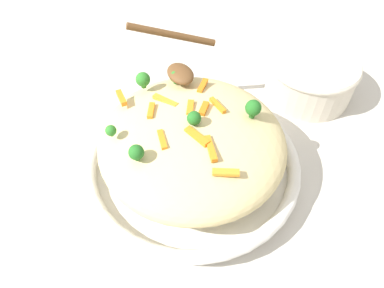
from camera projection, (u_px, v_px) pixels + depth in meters
name	position (u px, v px, depth m)	size (l,w,h in m)	color
ground_plane	(192.00, 173.00, 0.61)	(2.40, 2.40, 0.00)	beige
serving_bowl	(192.00, 164.00, 0.59)	(0.35, 0.35, 0.05)	white
pasta_mound	(192.00, 141.00, 0.55)	(0.29, 0.29, 0.09)	#DBC689
carrot_piece_0	(204.00, 109.00, 0.53)	(0.03, 0.01, 0.01)	orange
carrot_piece_1	(197.00, 137.00, 0.50)	(0.04, 0.01, 0.01)	orange
carrot_piece_2	(151.00, 111.00, 0.53)	(0.03, 0.01, 0.01)	orange
carrot_piece_3	(190.00, 108.00, 0.53)	(0.03, 0.01, 0.01)	orange
carrot_piece_4	(162.00, 140.00, 0.50)	(0.03, 0.01, 0.01)	orange
carrot_piece_5	(121.00, 98.00, 0.55)	(0.03, 0.01, 0.01)	orange
carrot_piece_6	(165.00, 101.00, 0.55)	(0.04, 0.01, 0.01)	orange
carrot_piece_7	(210.00, 149.00, 0.48)	(0.04, 0.01, 0.01)	orange
carrot_piece_8	(203.00, 86.00, 0.57)	(0.03, 0.01, 0.01)	orange
carrot_piece_9	(226.00, 172.00, 0.46)	(0.04, 0.01, 0.01)	orange
carrot_piece_10	(218.00, 106.00, 0.54)	(0.04, 0.01, 0.01)	orange
broccoli_floret_0	(111.00, 131.00, 0.50)	(0.02, 0.02, 0.02)	#296820
broccoli_floret_1	(175.00, 76.00, 0.57)	(0.02, 0.02, 0.02)	#296820
broccoli_floret_2	(253.00, 108.00, 0.52)	(0.02, 0.02, 0.03)	#205B1C
broccoli_floret_3	(195.00, 118.00, 0.50)	(0.02, 0.02, 0.02)	#205B1C
broccoli_floret_4	(143.00, 80.00, 0.57)	(0.02, 0.02, 0.03)	#296820
broccoli_floret_5	(136.00, 152.00, 0.47)	(0.02, 0.02, 0.02)	#205B1C
serving_spoon	(177.00, 59.00, 0.59)	(0.13, 0.15, 0.07)	brown
companion_bowl	(311.00, 76.00, 0.71)	(0.18, 0.18, 0.08)	beige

